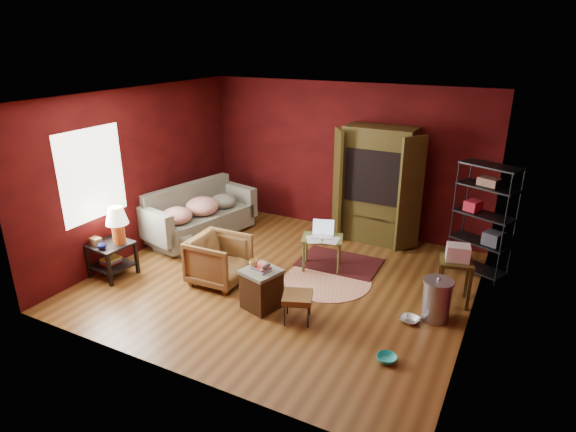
% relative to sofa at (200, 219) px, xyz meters
% --- Properties ---
extents(room, '(5.54, 5.04, 2.84)m').
position_rel_sofa_xyz_m(room, '(2.12, -0.81, 1.04)').
color(room, brown).
rests_on(room, ground).
extents(sofa, '(0.59, 1.89, 0.74)m').
position_rel_sofa_xyz_m(sofa, '(0.00, 0.00, 0.00)').
color(sofa, slate).
rests_on(sofa, ground).
extents(armchair, '(0.77, 0.81, 0.81)m').
position_rel_sofa_xyz_m(armchair, '(1.32, -1.28, 0.04)').
color(armchair, black).
rests_on(armchair, ground).
extents(pet_bowl_steel, '(0.26, 0.13, 0.26)m').
position_rel_sofa_xyz_m(pet_bowl_steel, '(4.22, -1.06, -0.24)').
color(pet_bowl_steel, '#AEAFB4').
rests_on(pet_bowl_steel, ground).
extents(pet_bowl_turquoise, '(0.25, 0.15, 0.24)m').
position_rel_sofa_xyz_m(pet_bowl_turquoise, '(4.19, -2.01, -0.25)').
color(pet_bowl_turquoise, '#29C0C2').
rests_on(pet_bowl_turquoise, ground).
extents(vase, '(0.18, 0.19, 0.14)m').
position_rel_sofa_xyz_m(vase, '(-0.24, -2.09, 0.25)').
color(vase, '#0C0F3F').
rests_on(vase, side_table).
extents(mug, '(0.13, 0.11, 0.12)m').
position_rel_sofa_xyz_m(mug, '(2.19, -1.68, 0.33)').
color(mug, '#DABE6A').
rests_on(mug, hamper).
extents(side_table, '(0.62, 0.62, 1.14)m').
position_rel_sofa_xyz_m(side_table, '(-0.23, -1.84, 0.32)').
color(side_table, black).
rests_on(side_table, ground).
extents(sofa_cushions, '(1.31, 2.29, 0.90)m').
position_rel_sofa_xyz_m(sofa_cushions, '(-0.03, -0.02, 0.07)').
color(sofa_cushions, slate).
rests_on(sofa_cushions, sofa).
extents(hamper, '(0.58, 0.58, 0.66)m').
position_rel_sofa_xyz_m(hamper, '(2.28, -1.63, -0.07)').
color(hamper, '#3F240E').
rests_on(hamper, ground).
extents(footstool, '(0.49, 0.49, 0.39)m').
position_rel_sofa_xyz_m(footstool, '(2.87, -1.71, -0.03)').
color(footstool, black).
rests_on(footstool, ground).
extents(rug_round, '(1.80, 1.80, 0.01)m').
position_rel_sofa_xyz_m(rug_round, '(2.80, -0.51, -0.36)').
color(rug_round, beige).
rests_on(rug_round, ground).
extents(rug_oriental, '(1.34, 0.91, 0.01)m').
position_rel_sofa_xyz_m(rug_oriental, '(2.73, 0.16, -0.35)').
color(rug_oriental, '#501517').
rests_on(rug_oriental, ground).
extents(laptop_desk, '(0.75, 0.65, 0.79)m').
position_rel_sofa_xyz_m(laptop_desk, '(2.54, -0.14, 0.12)').
color(laptop_desk, '#57652E').
rests_on(laptop_desk, ground).
extents(tv_armoire, '(1.66, 0.88, 2.11)m').
position_rel_sofa_xyz_m(tv_armoire, '(2.93, 1.41, 0.73)').
color(tv_armoire, '#413612').
rests_on(tv_armoire, ground).
extents(wire_shelving, '(0.96, 0.69, 1.79)m').
position_rel_sofa_xyz_m(wire_shelving, '(4.82, 0.83, 0.62)').
color(wire_shelving, black).
rests_on(wire_shelving, ground).
extents(small_stand, '(0.53, 0.53, 0.88)m').
position_rel_sofa_xyz_m(small_stand, '(4.62, -0.26, 0.29)').
color(small_stand, '#413612').
rests_on(small_stand, ground).
extents(trash_can, '(0.43, 0.43, 0.63)m').
position_rel_sofa_xyz_m(trash_can, '(4.50, -0.83, -0.07)').
color(trash_can, '#9E9FA5').
rests_on(trash_can, ground).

